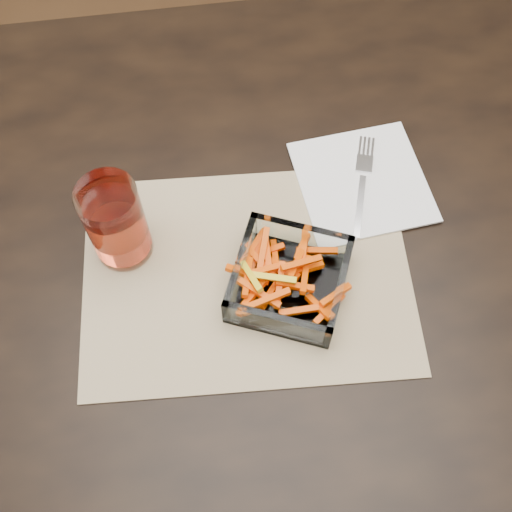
# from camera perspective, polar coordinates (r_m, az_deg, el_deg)

# --- Properties ---
(dining_table) EXTENTS (1.60, 0.90, 0.75)m
(dining_table) POSITION_cam_1_polar(r_m,az_deg,el_deg) (1.02, 6.22, 1.38)
(dining_table) COLOR black
(dining_table) RESTS_ON ground
(placemat) EXTENTS (0.47, 0.36, 0.00)m
(placemat) POSITION_cam_1_polar(r_m,az_deg,el_deg) (0.89, -0.82, -1.60)
(placemat) COLOR tan
(placemat) RESTS_ON dining_table
(glass_bowl) EXTENTS (0.19, 0.19, 0.06)m
(glass_bowl) POSITION_cam_1_polar(r_m,az_deg,el_deg) (0.86, 2.95, -2.22)
(glass_bowl) COLOR white
(glass_bowl) RESTS_ON placemat
(tumbler) EXTENTS (0.08, 0.08, 0.14)m
(tumbler) POSITION_cam_1_polar(r_m,az_deg,el_deg) (0.87, -12.30, 2.78)
(tumbler) COLOR white
(tumbler) RESTS_ON placemat
(napkin) EXTENTS (0.20, 0.20, 0.00)m
(napkin) POSITION_cam_1_polar(r_m,az_deg,el_deg) (0.97, 9.42, 6.54)
(napkin) COLOR white
(napkin) RESTS_ON placemat
(fork) EXTENTS (0.07, 0.18, 0.00)m
(fork) POSITION_cam_1_polar(r_m,az_deg,el_deg) (0.97, 9.44, 6.54)
(fork) COLOR silver
(fork) RESTS_ON napkin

